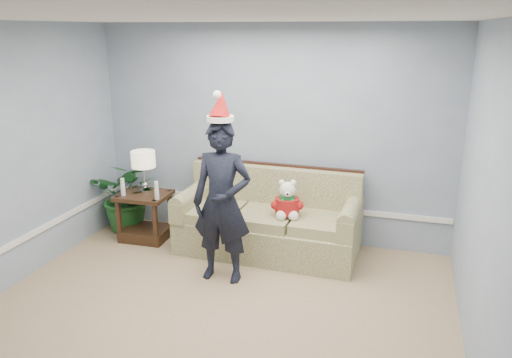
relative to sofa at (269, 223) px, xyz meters
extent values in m
cube|color=tan|center=(-0.11, -2.05, -0.37)|extent=(4.50, 5.00, 0.02)
cube|color=white|center=(-0.11, -2.05, 2.35)|extent=(4.50, 5.00, 0.02)
cube|color=#92A3BA|center=(-0.11, 0.46, 0.99)|extent=(4.50, 0.02, 2.70)
cube|color=#92A3BA|center=(2.15, -2.05, 0.99)|extent=(0.02, 5.00, 2.70)
cube|color=white|center=(-0.11, 0.43, 0.09)|extent=(4.48, 0.03, 0.06)
cube|color=brown|center=(0.00, -0.06, -0.15)|extent=(2.17, 0.98, 0.41)
cube|color=brown|center=(-0.67, -0.11, 0.11)|extent=(0.65, 0.75, 0.12)
cube|color=brown|center=(0.00, -0.11, 0.11)|extent=(0.65, 0.75, 0.12)
cube|color=brown|center=(0.67, -0.11, 0.11)|extent=(0.65, 0.75, 0.12)
cube|color=brown|center=(0.00, 0.29, 0.34)|extent=(2.16, 0.26, 0.57)
cube|color=black|center=(0.00, 0.36, 0.63)|extent=(2.15, 0.12, 0.05)
cube|color=brown|center=(-0.98, -0.06, 0.18)|extent=(0.21, 0.93, 0.25)
cube|color=brown|center=(0.98, -0.06, 0.18)|extent=(0.21, 0.93, 0.25)
cube|color=#372014|center=(-1.62, -0.14, 0.23)|extent=(0.66, 0.56, 0.05)
cube|color=#372014|center=(-1.62, -0.14, -0.29)|extent=(0.59, 0.50, 0.14)
cube|color=#372014|center=(-1.88, -0.34, -0.05)|extent=(0.05, 0.05, 0.62)
cube|color=#372014|center=(-1.36, -0.34, -0.05)|extent=(0.05, 0.05, 0.62)
cube|color=#372014|center=(-1.88, 0.07, -0.05)|extent=(0.05, 0.05, 0.62)
cube|color=#372014|center=(-1.36, 0.07, -0.05)|extent=(0.05, 0.05, 0.62)
cylinder|color=silver|center=(-1.63, -0.07, 0.27)|extent=(0.14, 0.14, 0.03)
sphere|color=silver|center=(-1.63, -0.07, 0.35)|extent=(0.08, 0.08, 0.08)
cylinder|color=silver|center=(-1.63, -0.07, 0.48)|extent=(0.02, 0.02, 0.30)
cylinder|color=#F6EAC3|center=(-1.63, -0.07, 0.69)|extent=(0.30, 0.30, 0.21)
cylinder|color=silver|center=(-1.82, -0.28, 0.32)|extent=(0.06, 0.06, 0.12)
cylinder|color=white|center=(-1.82, -0.28, 0.43)|extent=(0.05, 0.05, 0.10)
cylinder|color=silver|center=(-1.35, -0.28, 0.32)|extent=(0.06, 0.06, 0.12)
cylinder|color=white|center=(-1.35, -0.28, 0.43)|extent=(0.05, 0.05, 0.10)
imported|color=#1A511F|center=(-1.98, 0.08, 0.13)|extent=(1.02, 0.94, 0.98)
imported|color=black|center=(-0.28, -0.84, 0.51)|extent=(0.65, 0.43, 1.74)
cylinder|color=white|center=(-0.28, -0.84, 1.40)|extent=(0.28, 0.28, 0.05)
cone|color=red|center=(-0.28, -0.82, 1.54)|extent=(0.23, 0.30, 0.32)
sphere|color=white|center=(-0.28, -0.91, 1.65)|extent=(0.08, 0.08, 0.08)
sphere|color=white|center=(0.26, -0.17, 0.30)|extent=(0.26, 0.26, 0.26)
cylinder|color=red|center=(0.26, -0.17, 0.30)|extent=(0.34, 0.34, 0.18)
cylinder|color=#126E2F|center=(0.26, -0.17, 0.41)|extent=(0.22, 0.22, 0.03)
sphere|color=white|center=(0.19, -0.29, 0.22)|extent=(0.12, 0.12, 0.12)
sphere|color=white|center=(0.33, -0.29, 0.22)|extent=(0.12, 0.12, 0.12)
sphere|color=white|center=(0.26, -0.18, 0.50)|extent=(0.18, 0.18, 0.18)
sphere|color=black|center=(0.26, -0.29, 0.48)|extent=(0.03, 0.03, 0.03)
sphere|color=white|center=(0.20, -0.17, 0.58)|extent=(0.07, 0.07, 0.07)
sphere|color=white|center=(0.33, -0.17, 0.58)|extent=(0.07, 0.07, 0.07)
camera|label=1|loc=(1.51, -5.46, 2.26)|focal=35.00mm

